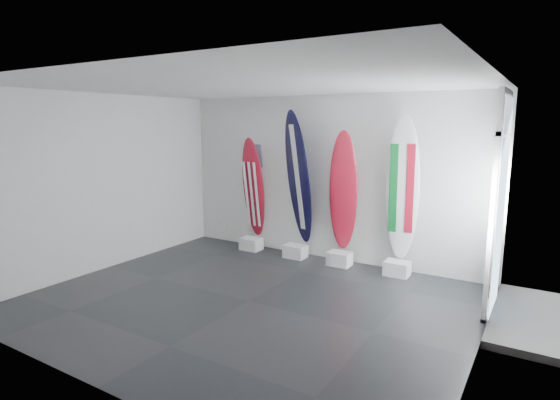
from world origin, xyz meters
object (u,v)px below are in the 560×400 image
Objects in this scene: surfboard_swiss at (343,192)px; surfboard_italy at (402,189)px; surfboard_navy at (298,178)px; surfboard_usa at (254,188)px.

surfboard_italy reaches higher than surfboard_swiss.
surfboard_swiss is 1.04m from surfboard_italy.
surfboard_navy is 0.92m from surfboard_swiss.
surfboard_italy is at bearing -17.93° from surfboard_swiss.
surfboard_italy reaches higher than surfboard_usa.
surfboard_swiss is (1.92, 0.00, 0.08)m from surfboard_usa.
surfboard_usa is 1.92m from surfboard_swiss.
surfboard_usa is at bearing -162.47° from surfboard_navy.
surfboard_usa is 0.93× the size of surfboard_swiss.
surfboard_italy is at bearing -5.23° from surfboard_usa.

